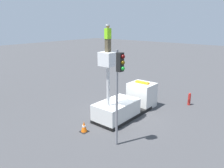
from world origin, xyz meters
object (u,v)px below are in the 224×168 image
(bucket_truck, at_px, (127,103))
(worker, at_px, (108,38))
(fire_hydrant, at_px, (189,99))
(traffic_light_pole, at_px, (119,80))
(traffic_cone_rear, at_px, (84,127))

(bucket_truck, xyz_separation_m, worker, (-2.25, 0.00, 5.06))
(worker, xyz_separation_m, fire_hydrant, (7.26, -3.03, -5.44))
(fire_hydrant, bearing_deg, traffic_light_pole, 175.30)
(traffic_cone_rear, bearing_deg, worker, -13.47)
(bucket_truck, bearing_deg, traffic_light_pole, -150.31)
(traffic_light_pole, relative_size, traffic_cone_rear, 7.52)
(bucket_truck, bearing_deg, worker, 180.00)
(bucket_truck, xyz_separation_m, fire_hydrant, (5.01, -3.03, -0.38))
(traffic_light_pole, height_order, fire_hydrant, traffic_light_pole)
(fire_hydrant, relative_size, traffic_cone_rear, 1.49)
(worker, height_order, traffic_cone_rear, worker)
(bucket_truck, height_order, worker, worker)
(worker, relative_size, fire_hydrant, 1.58)
(bucket_truck, distance_m, traffic_light_pole, 5.53)
(fire_hydrant, height_order, traffic_cone_rear, fire_hydrant)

